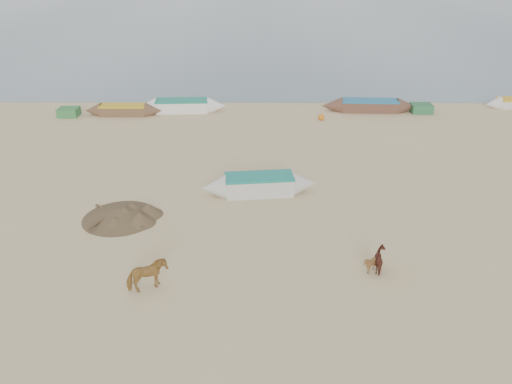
# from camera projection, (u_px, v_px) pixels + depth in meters

# --- Properties ---
(ground) EXTENTS (140.00, 140.00, 0.00)m
(ground) POSITION_uv_depth(u_px,v_px,m) (256.00, 260.00, 19.47)
(ground) COLOR tan
(ground) RESTS_ON ground
(sea) EXTENTS (160.00, 160.00, 0.00)m
(sea) POSITION_uv_depth(u_px,v_px,m) (258.00, 13.00, 93.08)
(sea) COLOR slate
(sea) RESTS_ON ground
(cow_adult) EXTENTS (1.57, 1.26, 1.21)m
(cow_adult) POSITION_uv_depth(u_px,v_px,m) (147.00, 276.00, 17.52)
(cow_adult) COLOR olive
(cow_adult) RESTS_ON ground
(calf_front) EXTENTS (0.68, 0.61, 0.75)m
(calf_front) POSITION_uv_depth(u_px,v_px,m) (371.00, 264.00, 18.56)
(calf_front) COLOR brown
(calf_front) RESTS_ON ground
(calf_right) EXTENTS (0.99, 1.06, 0.87)m
(calf_right) POSITION_uv_depth(u_px,v_px,m) (382.00, 260.00, 18.69)
(calf_right) COLOR #57271C
(calf_right) RESTS_ON ground
(near_canoe) EXTENTS (5.76, 1.89, 0.99)m
(near_canoe) POSITION_uv_depth(u_px,v_px,m) (259.00, 185.00, 24.50)
(near_canoe) COLOR beige
(near_canoe) RESTS_ON ground
(debris_pile) EXTENTS (4.51, 4.51, 0.46)m
(debris_pile) POSITION_uv_depth(u_px,v_px,m) (120.00, 213.00, 22.41)
(debris_pile) COLOR brown
(debris_pile) RESTS_ON ground
(waterline_canoes) EXTENTS (58.19, 3.50, 0.92)m
(waterline_canoes) POSITION_uv_depth(u_px,v_px,m) (278.00, 106.00, 37.06)
(waterline_canoes) COLOR brown
(waterline_canoes) RESTS_ON ground
(beach_clutter) EXTENTS (44.54, 3.85, 0.64)m
(beach_clutter) POSITION_uv_depth(u_px,v_px,m) (298.00, 108.00, 36.79)
(beach_clutter) COLOR #32703A
(beach_clutter) RESTS_ON ground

